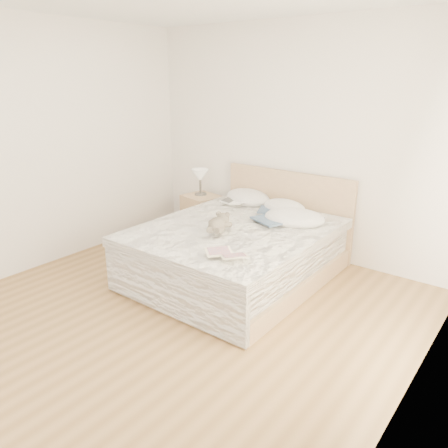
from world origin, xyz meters
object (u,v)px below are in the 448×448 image
Objects in this scene: childrens_book at (226,255)px; photo_book at (233,202)px; teddy_bear at (217,230)px; table_lamp at (200,177)px; bed at (240,250)px; nightstand at (202,216)px.

photo_book is at bearing 163.42° from childrens_book.
photo_book is 1.06m from teddy_bear.
photo_book is (0.72, -0.23, -0.18)m from table_lamp.
bed reaches higher than photo_book.
bed is at bearing -32.61° from table_lamp.
childrens_book is at bearing -43.85° from table_lamp.
teddy_bear is at bearing -44.21° from nightstand.
teddy_bear is (0.00, -0.39, 0.34)m from bed.
bed is 6.14× the size of table_lamp.
table_lamp reaches higher than childrens_book.
nightstand is (-1.17, 0.75, -0.03)m from bed.
nightstand is 0.79m from photo_book.
table_lamp is at bearing 155.38° from photo_book.
photo_book is 1.00× the size of teddy_bear.
table_lamp is at bearing 115.16° from teddy_bear.
nightstand is at bearing 114.91° from teddy_bear.
bed is at bearing 157.19° from childrens_book.
teddy_bear is (1.17, -1.14, 0.37)m from nightstand.
childrens_book is 1.11× the size of teddy_bear.
teddy_bear reaches higher than photo_book.
nightstand is 2.25m from childrens_book.
table_lamp is 1.04× the size of childrens_book.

